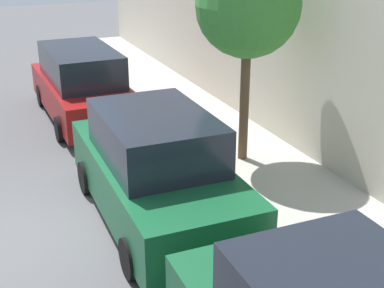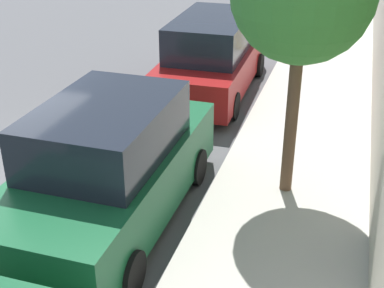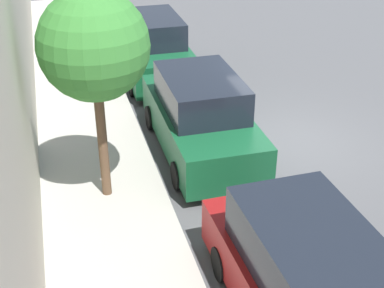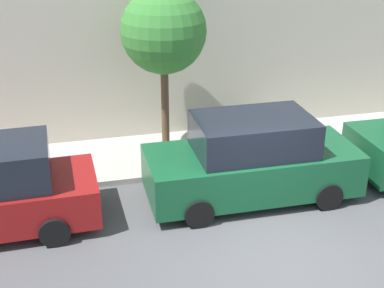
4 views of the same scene
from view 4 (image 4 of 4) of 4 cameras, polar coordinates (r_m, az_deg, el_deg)
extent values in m
plane|color=#515154|center=(10.84, 9.12, -11.36)|extent=(60.00, 60.00, 0.00)
cube|color=#B2ADA3|center=(14.73, 2.05, -0.60)|extent=(2.61, 32.00, 0.15)
cylinder|color=black|center=(14.89, 18.63, -0.66)|extent=(0.22, 0.61, 0.61)
cube|color=#14512D|center=(12.31, 6.35, -2.75)|extent=(1.99, 4.81, 0.96)
cube|color=black|center=(11.94, 6.54, 1.02)|extent=(1.74, 2.61, 0.80)
cylinder|color=black|center=(11.32, 0.72, -7.37)|extent=(0.22, 0.64, 0.64)
cylinder|color=black|center=(12.90, -1.37, -3.17)|extent=(0.22, 0.64, 0.64)
cylinder|color=black|center=(12.32, 14.30, -5.40)|extent=(0.22, 0.64, 0.64)
cylinder|color=black|center=(13.78, 10.80, -1.75)|extent=(0.22, 0.64, 0.64)
cylinder|color=black|center=(11.09, -14.45, -9.04)|extent=(0.22, 0.62, 0.62)
cylinder|color=black|center=(12.65, -14.55, -4.66)|extent=(0.22, 0.62, 0.62)
cylinder|color=brown|center=(13.84, -2.89, 4.11)|extent=(0.20, 0.20, 2.70)
sphere|color=#387F33|center=(13.30, -3.06, 11.96)|extent=(2.11, 2.11, 2.11)
camera|label=1|loc=(14.19, 44.63, 11.77)|focal=50.00mm
camera|label=2|loc=(17.11, 24.60, 17.57)|focal=50.00mm
camera|label=3|loc=(15.34, -44.97, 19.21)|focal=50.00mm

